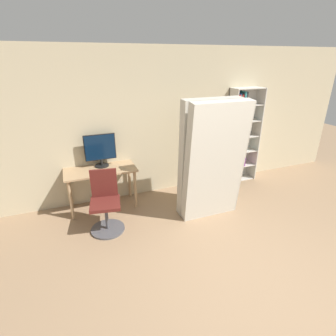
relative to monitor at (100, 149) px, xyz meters
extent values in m
plane|color=#937556|center=(1.41, -2.83, -1.04)|extent=(16.00, 16.00, 0.00)
cube|color=#C6B793|center=(1.41, 0.17, 0.31)|extent=(8.00, 0.06, 2.70)
cube|color=tan|center=(-0.05, -0.14, -0.32)|extent=(1.20, 0.56, 0.03)
cylinder|color=tan|center=(-0.59, -0.36, -0.69)|extent=(0.05, 0.05, 0.71)
cylinder|color=tan|center=(0.49, -0.36, -0.69)|extent=(0.05, 0.05, 0.71)
cylinder|color=tan|center=(-0.59, 0.08, -0.69)|extent=(0.05, 0.05, 0.71)
cylinder|color=tan|center=(0.49, 0.08, -0.69)|extent=(0.05, 0.05, 0.71)
cylinder|color=black|center=(0.00, 0.00, -0.30)|extent=(0.24, 0.24, 0.02)
cylinder|color=black|center=(0.00, 0.00, -0.23)|extent=(0.04, 0.04, 0.11)
cube|color=black|center=(0.00, 0.00, 0.04)|extent=(0.53, 0.02, 0.45)
cube|color=#0A1E38|center=(0.00, 0.00, 0.04)|extent=(0.50, 0.03, 0.43)
cylinder|color=#4C4C51|center=(-0.10, -0.86, -1.03)|extent=(0.52, 0.52, 0.03)
cylinder|color=#4C4C51|center=(-0.10, -0.86, -0.81)|extent=(0.05, 0.05, 0.42)
cube|color=#591E19|center=(-0.10, -0.86, -0.57)|extent=(0.51, 0.51, 0.05)
cube|color=#591E19|center=(-0.07, -0.67, -0.32)|extent=(0.40, 0.11, 0.45)
cube|color=beige|center=(2.60, -0.01, -0.07)|extent=(0.02, 0.31, 1.95)
cube|color=beige|center=(3.24, -0.01, -0.07)|extent=(0.02, 0.31, 1.95)
cube|color=beige|center=(2.92, 0.13, -0.07)|extent=(0.66, 0.02, 1.95)
cube|color=beige|center=(2.92, -0.01, -1.03)|extent=(0.63, 0.27, 0.02)
cube|color=beige|center=(2.92, -0.01, -0.71)|extent=(0.63, 0.27, 0.02)
cube|color=beige|center=(2.92, -0.01, -0.39)|extent=(0.63, 0.27, 0.02)
cube|color=beige|center=(2.92, -0.01, -0.07)|extent=(0.63, 0.27, 0.02)
cube|color=beige|center=(2.92, -0.01, 0.25)|extent=(0.63, 0.27, 0.02)
cube|color=beige|center=(2.92, -0.01, 0.58)|extent=(0.63, 0.27, 0.02)
cube|color=beige|center=(2.92, -0.01, 0.90)|extent=(0.63, 0.27, 0.02)
cube|color=#232328|center=(2.63, 0.01, -0.91)|extent=(0.02, 0.20, 0.22)
cube|color=#232328|center=(2.66, 0.01, -0.89)|extent=(0.03, 0.23, 0.26)
cube|color=red|center=(2.69, 0.03, -0.90)|extent=(0.04, 0.18, 0.25)
cube|color=#287A38|center=(2.74, -0.03, -0.93)|extent=(0.04, 0.21, 0.19)
cube|color=#287A38|center=(2.78, 0.01, -0.89)|extent=(0.03, 0.22, 0.28)
cube|color=#287A38|center=(2.82, 0.00, -0.93)|extent=(0.02, 0.19, 0.19)
cube|color=#232328|center=(2.84, -0.02, -0.91)|extent=(0.03, 0.17, 0.23)
cube|color=#1E4C9E|center=(2.64, 0.01, -0.58)|extent=(0.04, 0.20, 0.26)
cube|color=#1E4C9E|center=(2.67, -0.04, -0.60)|extent=(0.02, 0.17, 0.20)
cube|color=gold|center=(2.71, -0.03, -0.59)|extent=(0.03, 0.21, 0.23)
cube|color=#1E4C9E|center=(2.75, 0.01, -0.59)|extent=(0.03, 0.15, 0.24)
cube|color=brown|center=(2.79, 0.03, -0.57)|extent=(0.02, 0.18, 0.26)
cube|color=#232328|center=(2.82, -0.05, -0.59)|extent=(0.03, 0.15, 0.23)
cube|color=red|center=(2.87, -0.06, -0.57)|extent=(0.03, 0.16, 0.27)
cube|color=gold|center=(2.91, 0.00, -0.61)|extent=(0.04, 0.22, 0.19)
cube|color=#7A2D84|center=(2.95, -0.04, -0.61)|extent=(0.03, 0.19, 0.19)
cube|color=silver|center=(2.63, -0.02, -0.28)|extent=(0.03, 0.20, 0.20)
cube|color=#232328|center=(2.68, -0.04, -0.24)|extent=(0.04, 0.21, 0.27)
cube|color=silver|center=(2.72, 0.00, -0.27)|extent=(0.03, 0.18, 0.23)
cube|color=teal|center=(2.76, -0.03, -0.27)|extent=(0.04, 0.21, 0.21)
cube|color=red|center=(2.63, 0.01, 0.05)|extent=(0.03, 0.22, 0.22)
cube|color=#1E4C9E|center=(2.67, -0.02, 0.08)|extent=(0.04, 0.19, 0.27)
cube|color=#1E4C9E|center=(2.71, 0.03, 0.07)|extent=(0.02, 0.16, 0.26)
cube|color=#232328|center=(2.74, -0.04, 0.07)|extent=(0.03, 0.16, 0.26)
cube|color=#232328|center=(2.77, 0.01, 0.06)|extent=(0.02, 0.20, 0.24)
cube|color=#287A38|center=(2.81, -0.01, 0.05)|extent=(0.03, 0.22, 0.22)
cube|color=brown|center=(2.85, -0.02, 0.04)|extent=(0.03, 0.21, 0.20)
cube|color=orange|center=(2.63, -0.01, 0.39)|extent=(0.02, 0.21, 0.25)
cube|color=#7A2D84|center=(2.67, -0.04, 0.37)|extent=(0.04, 0.17, 0.22)
cube|color=silver|center=(2.70, -0.03, 0.38)|extent=(0.02, 0.17, 0.22)
cube|color=teal|center=(2.73, -0.03, 0.39)|extent=(0.03, 0.22, 0.26)
cube|color=#1E4C9E|center=(2.76, 0.00, 0.38)|extent=(0.02, 0.18, 0.22)
cube|color=gold|center=(2.80, 0.02, 0.39)|extent=(0.04, 0.16, 0.26)
cube|color=#232328|center=(2.84, -0.05, 0.38)|extent=(0.02, 0.16, 0.23)
cube|color=teal|center=(2.87, 0.04, 0.37)|extent=(0.03, 0.15, 0.21)
cube|color=brown|center=(2.64, 0.01, 0.71)|extent=(0.04, 0.15, 0.24)
cube|color=red|center=(2.67, -0.01, 0.69)|extent=(0.03, 0.23, 0.21)
cube|color=#1E4C9E|center=(2.71, 0.00, 0.70)|extent=(0.02, 0.19, 0.23)
cube|color=#287A38|center=(2.74, 0.00, 0.69)|extent=(0.02, 0.16, 0.21)
cube|color=red|center=(2.77, 0.01, 0.69)|extent=(0.03, 0.20, 0.21)
cube|color=teal|center=(2.81, -0.01, 0.72)|extent=(0.03, 0.19, 0.26)
cube|color=#232328|center=(2.85, -0.01, 0.71)|extent=(0.03, 0.18, 0.25)
cube|color=beige|center=(1.60, -1.11, -0.07)|extent=(0.98, 0.38, 1.94)
cube|color=beige|center=(2.09, -1.11, -0.07)|extent=(0.01, 0.38, 1.91)
cube|color=beige|center=(1.60, -0.88, -0.07)|extent=(0.98, 0.27, 1.94)
cube|color=beige|center=(2.09, -0.88, -0.07)|extent=(0.01, 0.27, 1.90)
camera|label=1|loc=(-0.46, -4.37, 1.44)|focal=28.00mm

